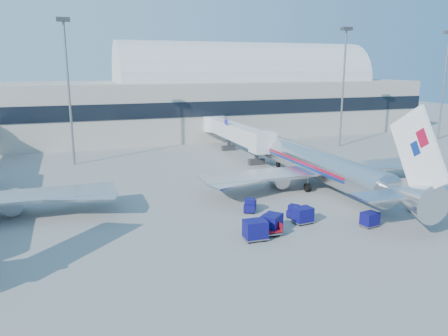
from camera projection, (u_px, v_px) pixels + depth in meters
name	position (u px, v px, depth m)	size (l,w,h in m)	color
ground	(266.00, 206.00, 49.41)	(260.00, 260.00, 0.00)	gray
terminal	(101.00, 104.00, 94.64)	(170.00, 28.15, 21.00)	#B2AA9E
airliner_main	(322.00, 166.00, 56.13)	(32.00, 37.26, 12.07)	silver
jetbridge_near	(233.00, 131.00, 79.26)	(4.40, 27.50, 6.25)	silver
mast_west	(67.00, 71.00, 67.07)	(2.00, 1.20, 22.60)	slate
mast_east	(344.00, 70.00, 83.34)	(2.00, 1.20, 22.60)	slate
mast_far_east	(446.00, 69.00, 91.47)	(2.00, 1.20, 22.60)	slate
barrier_near	(385.00, 184.00, 56.99)	(3.00, 0.55, 0.90)	#9E9E96
barrier_mid	(405.00, 182.00, 58.07)	(3.00, 0.55, 0.90)	#9E9E96
barrier_far	(425.00, 180.00, 59.14)	(3.00, 0.55, 0.90)	#9E9E96
tug_lead	(295.00, 211.00, 45.71)	(2.42, 2.21, 1.44)	#0C0B54
tug_right	(384.00, 196.00, 50.59)	(2.71, 1.77, 1.63)	#0C0B54
tug_left	(250.00, 205.00, 47.47)	(2.20, 2.69, 1.57)	#0C0B54
cart_train_a	(303.00, 215.00, 43.77)	(2.05, 1.65, 1.68)	#0C0B54
cart_train_b	(272.00, 223.00, 41.22)	(2.61, 2.55, 1.83)	#0C0B54
cart_train_c	(255.00, 230.00, 39.52)	(2.17, 1.68, 1.88)	#0C0B54
cart_solo_near	(370.00, 219.00, 42.89)	(1.87, 1.56, 1.47)	#0C0B54
cart_solo_far	(418.00, 204.00, 47.38)	(2.25, 2.13, 1.58)	#0C0B54
cart_open_red	(267.00, 231.00, 40.60)	(2.41, 1.70, 0.64)	slate
ramp_worker	(431.00, 212.00, 45.06)	(0.58, 0.38, 1.58)	#CBED19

